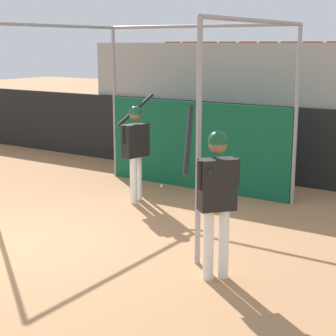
{
  "coord_description": "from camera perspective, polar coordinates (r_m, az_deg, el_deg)",
  "views": [
    {
      "loc": [
        5.88,
        -5.25,
        2.81
      ],
      "look_at": [
        1.39,
        1.53,
        1.0
      ],
      "focal_mm": 60.0,
      "sensor_mm": 36.0,
      "label": 1
    }
  ],
  "objects": [
    {
      "name": "ground_plane",
      "position": [
        8.37,
        -13.99,
        -7.47
      ],
      "size": [
        60.0,
        60.0,
        0.0
      ],
      "primitive_type": "plane",
      "color": "#A8754C"
    },
    {
      "name": "baseball",
      "position": [
        11.15,
        -0.68,
        -1.86
      ],
      "size": [
        0.07,
        0.07,
        0.07
      ],
      "color": "white",
      "rests_on": "ground"
    },
    {
      "name": "player_batter",
      "position": [
        10.03,
        -3.32,
        2.43
      ],
      "size": [
        0.58,
        0.99,
        1.9
      ],
      "rotation": [
        0.0,
        0.0,
        1.35
      ],
      "color": "white",
      "rests_on": "ground"
    },
    {
      "name": "bleacher_section",
      "position": [
        13.33,
        7.16,
        6.49
      ],
      "size": [
        6.5,
        2.4,
        2.86
      ],
      "color": "#9E9E99",
      "rests_on": "ground"
    },
    {
      "name": "player_waiting",
      "position": [
        6.66,
        4.93,
        -2.28
      ],
      "size": [
        0.61,
        0.77,
        2.11
      ],
      "rotation": [
        0.0,
        0.0,
        -2.28
      ],
      "color": "white",
      "rests_on": "ground"
    },
    {
      "name": "outfield_wall",
      "position": [
        12.31,
        4.46,
        3.05
      ],
      "size": [
        24.0,
        0.12,
        1.58
      ],
      "color": "black",
      "rests_on": "ground"
    },
    {
      "name": "batting_cage",
      "position": [
        10.48,
        1.5,
        4.32
      ],
      "size": [
        4.09,
        3.4,
        3.16
      ],
      "color": "gray",
      "rests_on": "ground"
    }
  ]
}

